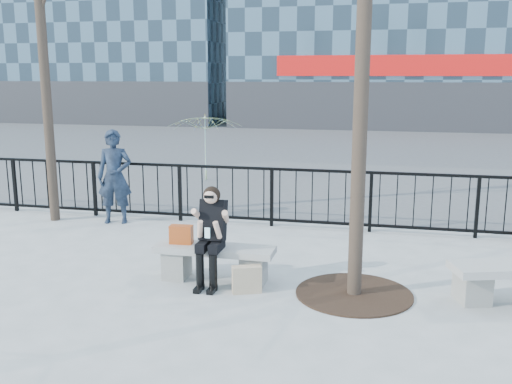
# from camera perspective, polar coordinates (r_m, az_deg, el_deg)

# --- Properties ---
(ground) EXTENTS (120.00, 120.00, 0.00)m
(ground) POSITION_cam_1_polar(r_m,az_deg,el_deg) (7.96, -4.14, -8.79)
(ground) COLOR gray
(ground) RESTS_ON ground
(street_surface) EXTENTS (60.00, 23.00, 0.01)m
(street_surface) POSITION_cam_1_polar(r_m,az_deg,el_deg) (22.41, 7.09, 4.49)
(street_surface) COLOR #474747
(street_surface) RESTS_ON ground
(railing) EXTENTS (14.00, 0.06, 1.10)m
(railing) POSITION_cam_1_polar(r_m,az_deg,el_deg) (10.60, 0.53, -0.44)
(railing) COLOR black
(railing) RESTS_ON ground
(tree_grate) EXTENTS (1.50, 1.50, 0.02)m
(tree_grate) POSITION_cam_1_polar(r_m,az_deg,el_deg) (7.56, 9.77, -9.98)
(tree_grate) COLOR black
(tree_grate) RESTS_ON ground
(bench_main) EXTENTS (1.65, 0.46, 0.49)m
(bench_main) POSITION_cam_1_polar(r_m,az_deg,el_deg) (7.86, -4.17, -6.74)
(bench_main) COLOR slate
(bench_main) RESTS_ON ground
(seated_woman) EXTENTS (0.50, 0.64, 1.34)m
(seated_woman) POSITION_cam_1_polar(r_m,az_deg,el_deg) (7.61, -4.56, -4.47)
(seated_woman) COLOR black
(seated_woman) RESTS_ON ground
(handbag) EXTENTS (0.32, 0.16, 0.26)m
(handbag) POSITION_cam_1_polar(r_m,az_deg,el_deg) (7.94, -7.49, -4.24)
(handbag) COLOR #AE4215
(handbag) RESTS_ON bench_main
(shopping_bag) EXTENTS (0.40, 0.27, 0.36)m
(shopping_bag) POSITION_cam_1_polar(r_m,az_deg,el_deg) (7.46, -0.93, -8.73)
(shopping_bag) COLOR beige
(shopping_bag) RESTS_ON ground
(standing_man) EXTENTS (0.73, 0.57, 1.78)m
(standing_man) POSITION_cam_1_polar(r_m,az_deg,el_deg) (11.06, -13.95, 1.50)
(standing_man) COLOR black
(standing_man) RESTS_ON ground
(vendor_umbrella) EXTENTS (2.17, 2.21, 1.78)m
(vendor_umbrella) POSITION_cam_1_polar(r_m,az_deg,el_deg) (15.10, -5.11, 4.44)
(vendor_umbrella) COLOR yellow
(vendor_umbrella) RESTS_ON ground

